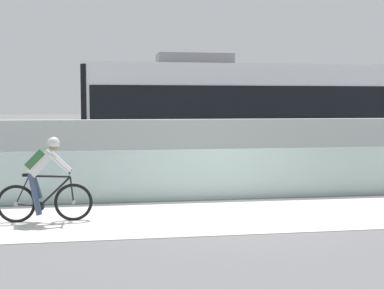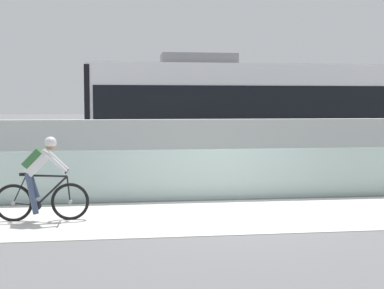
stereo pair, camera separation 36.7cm
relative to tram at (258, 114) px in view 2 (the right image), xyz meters
The scene contains 8 objects.
ground_plane 7.47m from the tram, 108.65° to the right, with size 200.00×200.00×0.00m, color slate.
bike_path_deck 7.47m from the tram, 108.65° to the right, with size 32.00×3.20×0.01m, color silver.
glass_parapet 5.66m from the tram, 114.81° to the right, with size 32.00×0.05×1.17m, color #ADC6C1.
concrete_barrier_wall 4.07m from the tram, 125.84° to the right, with size 32.00×0.36×1.82m, color silver.
tram_rail_near 3.07m from the tram, 162.76° to the right, with size 32.00×0.08×0.01m, color #595654.
tram_rail_far 3.07m from the tram, 162.76° to the left, with size 32.00×0.08×0.01m, color #595654.
tram is the anchor object (origin of this frame).
cyclist_on_bike 9.16m from the tram, 131.09° to the right, with size 1.77×0.58×1.61m.
Camera 2 is at (-2.16, -10.40, 2.24)m, focal length 50.40 mm.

